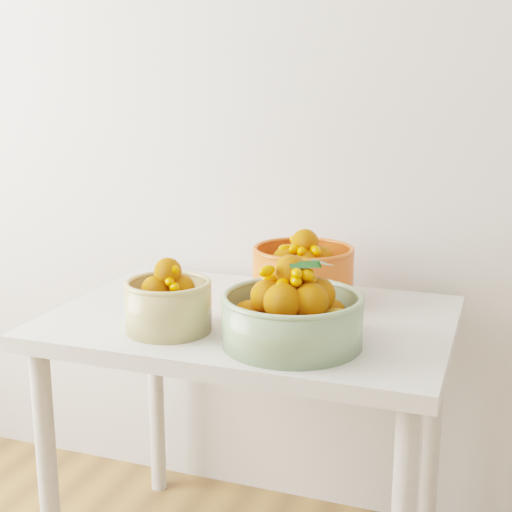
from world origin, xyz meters
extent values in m
cube|color=silver|center=(0.00, 2.00, 1.35)|extent=(4.00, 0.04, 2.70)
cube|color=silver|center=(-0.20, 1.60, 0.73)|extent=(1.00, 0.70, 0.04)
cylinder|color=silver|center=(-0.64, 1.31, 0.35)|extent=(0.05, 0.05, 0.71)
cylinder|color=silver|center=(-0.64, 1.89, 0.35)|extent=(0.05, 0.05, 0.71)
cylinder|color=silver|center=(0.24, 1.89, 0.35)|extent=(0.05, 0.05, 0.71)
cylinder|color=tan|center=(-0.34, 1.42, 0.81)|extent=(0.23, 0.23, 0.12)
torus|color=tan|center=(-0.34, 1.42, 0.87)|extent=(0.23, 0.23, 0.01)
sphere|color=#D1660C|center=(-0.29, 1.42, 0.80)|extent=(0.07, 0.07, 0.07)
sphere|color=#D1660C|center=(-0.34, 1.47, 0.80)|extent=(0.07, 0.07, 0.07)
sphere|color=#D15500|center=(-0.40, 1.42, 0.80)|extent=(0.06, 0.06, 0.06)
sphere|color=#D15500|center=(-0.35, 1.37, 0.80)|extent=(0.07, 0.07, 0.07)
sphere|color=#D15500|center=(-0.34, 1.42, 0.80)|extent=(0.07, 0.07, 0.07)
sphere|color=#D15500|center=(-0.32, 1.44, 0.85)|extent=(0.07, 0.07, 0.07)
sphere|color=#D15500|center=(-0.37, 1.41, 0.85)|extent=(0.07, 0.07, 0.07)
sphere|color=#D15500|center=(-0.34, 1.42, 0.89)|extent=(0.07, 0.07, 0.07)
ellipsoid|color=#EF6C00|center=(-0.33, 1.40, 0.88)|extent=(0.04, 0.04, 0.03)
ellipsoid|color=#EF6C00|center=(-0.32, 1.41, 0.90)|extent=(0.04, 0.04, 0.03)
ellipsoid|color=#EF6C00|center=(-0.31, 1.39, 0.87)|extent=(0.04, 0.04, 0.02)
ellipsoid|color=#EF6C00|center=(-0.34, 1.42, 0.90)|extent=(0.03, 0.04, 0.03)
ellipsoid|color=#EF6C00|center=(-0.35, 1.41, 0.87)|extent=(0.04, 0.04, 0.03)
cylinder|color=gray|center=(-0.04, 1.43, 0.81)|extent=(0.35, 0.35, 0.11)
torus|color=gray|center=(-0.04, 1.43, 0.86)|extent=(0.35, 0.35, 0.02)
sphere|color=#D1660C|center=(0.06, 1.43, 0.80)|extent=(0.08, 0.08, 0.08)
sphere|color=#D15500|center=(0.03, 1.50, 0.80)|extent=(0.08, 0.08, 0.08)
sphere|color=#D15500|center=(-0.04, 1.53, 0.80)|extent=(0.08, 0.08, 0.08)
sphere|color=#D15500|center=(-0.11, 1.50, 0.80)|extent=(0.08, 0.08, 0.08)
sphere|color=#D15500|center=(-0.14, 1.42, 0.80)|extent=(0.08, 0.08, 0.08)
sphere|color=#D15500|center=(-0.12, 1.36, 0.80)|extent=(0.08, 0.08, 0.08)
sphere|color=#D15500|center=(-0.04, 1.33, 0.80)|extent=(0.08, 0.08, 0.08)
sphere|color=#D15500|center=(0.03, 1.36, 0.80)|extent=(0.08, 0.08, 0.08)
sphere|color=#D15500|center=(-0.04, 1.43, 0.80)|extent=(0.08, 0.08, 0.08)
sphere|color=#D15500|center=(0.01, 1.45, 0.86)|extent=(0.08, 0.08, 0.08)
sphere|color=#D15500|center=(-0.04, 1.48, 0.86)|extent=(0.08, 0.08, 0.08)
sphere|color=#D15500|center=(-0.09, 1.46, 0.86)|extent=(0.08, 0.08, 0.08)
sphere|color=#D15500|center=(-0.09, 1.40, 0.86)|extent=(0.08, 0.08, 0.08)
sphere|color=#D15500|center=(-0.05, 1.37, 0.86)|extent=(0.08, 0.08, 0.08)
sphere|color=#D15500|center=(0.01, 1.40, 0.86)|extent=(0.08, 0.08, 0.08)
sphere|color=#D15500|center=(-0.05, 1.44, 0.92)|extent=(0.08, 0.08, 0.08)
ellipsoid|color=#EF6C00|center=(-0.05, 1.47, 0.89)|extent=(0.04, 0.04, 0.03)
ellipsoid|color=#EF6C00|center=(-0.09, 1.42, 0.90)|extent=(0.04, 0.04, 0.03)
ellipsoid|color=#EF6C00|center=(-0.05, 1.49, 0.90)|extent=(0.03, 0.04, 0.03)
ellipsoid|color=#EF6C00|center=(0.02, 1.44, 0.89)|extent=(0.04, 0.03, 0.03)
ellipsoid|color=#EF6C00|center=(-0.05, 1.42, 0.89)|extent=(0.05, 0.04, 0.04)
ellipsoid|color=#EF6C00|center=(-0.04, 1.50, 0.92)|extent=(0.03, 0.04, 0.03)
ellipsoid|color=#EF6C00|center=(-0.05, 1.40, 0.90)|extent=(0.04, 0.04, 0.04)
ellipsoid|color=#EF6C00|center=(-0.01, 1.42, 0.92)|extent=(0.04, 0.04, 0.03)
ellipsoid|color=#EF6C00|center=(-0.01, 1.43, 0.90)|extent=(0.04, 0.04, 0.03)
ellipsoid|color=#EF6C00|center=(-0.09, 1.39, 0.93)|extent=(0.05, 0.05, 0.04)
ellipsoid|color=#EF6C00|center=(-0.02, 1.40, 0.91)|extent=(0.04, 0.05, 0.03)
ellipsoid|color=#EF6C00|center=(-0.02, 1.40, 0.92)|extent=(0.05, 0.05, 0.03)
ellipsoid|color=#EF6C00|center=(0.00, 1.40, 0.88)|extent=(0.05, 0.04, 0.04)
ellipsoid|color=#EF6C00|center=(-0.01, 1.41, 0.92)|extent=(0.05, 0.04, 0.04)
ellipsoid|color=#EF6C00|center=(-0.03, 1.42, 0.88)|extent=(0.05, 0.04, 0.04)
ellipsoid|color=#EF6C00|center=(-0.04, 1.42, 0.91)|extent=(0.04, 0.05, 0.04)
ellipsoid|color=#EF6C00|center=(-0.05, 1.46, 0.92)|extent=(0.04, 0.05, 0.04)
cylinder|color=#EF4B19|center=(-0.11, 1.77, 0.82)|extent=(0.33, 0.33, 0.14)
torus|color=#EF4B19|center=(-0.11, 1.77, 0.89)|extent=(0.33, 0.33, 0.01)
sphere|color=#D1660C|center=(-0.03, 1.77, 0.80)|extent=(0.08, 0.08, 0.08)
sphere|color=#D15500|center=(-0.08, 1.84, 0.80)|extent=(0.08, 0.08, 0.08)
sphere|color=#D15500|center=(-0.16, 1.84, 0.80)|extent=(0.08, 0.08, 0.08)
sphere|color=#D15500|center=(-0.20, 1.77, 0.80)|extent=(0.08, 0.08, 0.08)
sphere|color=#D15500|center=(-0.16, 1.70, 0.80)|extent=(0.08, 0.08, 0.08)
sphere|color=#D15500|center=(-0.07, 1.70, 0.80)|extent=(0.08, 0.08, 0.08)
sphere|color=#D15500|center=(-0.11, 1.77, 0.80)|extent=(0.08, 0.08, 0.08)
sphere|color=#D15500|center=(-0.07, 1.79, 0.86)|extent=(0.08, 0.08, 0.08)
sphere|color=#D15500|center=(-0.13, 1.81, 0.86)|extent=(0.07, 0.07, 0.07)
sphere|color=#D15500|center=(-0.15, 1.74, 0.86)|extent=(0.08, 0.08, 0.08)
sphere|color=#D15500|center=(-0.09, 1.73, 0.86)|extent=(0.07, 0.07, 0.07)
sphere|color=#D15500|center=(-0.11, 1.76, 0.91)|extent=(0.07, 0.07, 0.07)
ellipsoid|color=#EF6C00|center=(-0.10, 1.73, 0.89)|extent=(0.04, 0.05, 0.04)
ellipsoid|color=#EF6C00|center=(-0.16, 1.74, 0.89)|extent=(0.05, 0.04, 0.03)
ellipsoid|color=#EF6C00|center=(-0.13, 1.72, 0.90)|extent=(0.04, 0.04, 0.03)
ellipsoid|color=#EF6C00|center=(-0.11, 1.73, 0.89)|extent=(0.03, 0.04, 0.03)
ellipsoid|color=#EF6C00|center=(-0.11, 1.75, 0.91)|extent=(0.04, 0.05, 0.04)
ellipsoid|color=#EF6C00|center=(-0.16, 1.80, 0.88)|extent=(0.05, 0.05, 0.03)
ellipsoid|color=#EF6C00|center=(-0.07, 1.73, 0.90)|extent=(0.05, 0.04, 0.04)
ellipsoid|color=#EF6C00|center=(-0.10, 1.79, 0.91)|extent=(0.04, 0.05, 0.03)
ellipsoid|color=#EF6C00|center=(-0.16, 1.75, 0.89)|extent=(0.05, 0.04, 0.04)
ellipsoid|color=#EF6C00|center=(-0.12, 1.82, 0.91)|extent=(0.03, 0.04, 0.03)
ellipsoid|color=#EF6C00|center=(-0.10, 1.72, 0.90)|extent=(0.04, 0.04, 0.03)
ellipsoid|color=#EF6C00|center=(-0.14, 1.78, 0.91)|extent=(0.05, 0.05, 0.04)
ellipsoid|color=#EF6C00|center=(-0.08, 1.74, 0.89)|extent=(0.05, 0.04, 0.03)
camera|label=1|loc=(0.40, -0.03, 1.32)|focal=50.00mm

